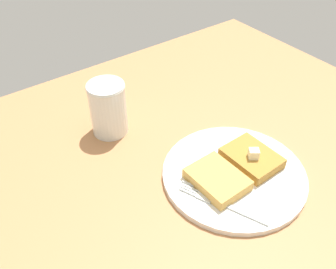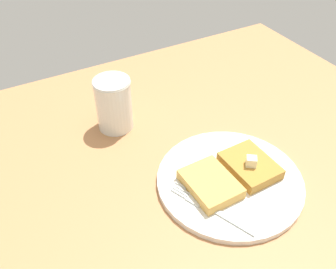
% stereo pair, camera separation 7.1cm
% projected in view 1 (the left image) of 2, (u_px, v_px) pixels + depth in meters
% --- Properties ---
extents(table_surface, '(0.98, 0.98, 0.03)m').
position_uv_depth(table_surface, '(226.00, 173.00, 0.72)').
color(table_surface, '#B07649').
rests_on(table_surface, ground).
extents(plate, '(0.26, 0.26, 0.01)m').
position_uv_depth(plate, '(234.00, 174.00, 0.69)').
color(plate, silver).
rests_on(plate, table_surface).
extents(toast_slice_left, '(0.08, 0.10, 0.02)m').
position_uv_depth(toast_slice_left, '(251.00, 158.00, 0.70)').
color(toast_slice_left, '#AA782F').
rests_on(toast_slice_left, plate).
extents(toast_slice_middle, '(0.08, 0.10, 0.02)m').
position_uv_depth(toast_slice_middle, '(217.00, 179.00, 0.66)').
color(toast_slice_middle, gold).
rests_on(toast_slice_middle, plate).
extents(butter_pat_primary, '(0.02, 0.02, 0.02)m').
position_uv_depth(butter_pat_primary, '(254.00, 154.00, 0.68)').
color(butter_pat_primary, '#F7EFC4').
rests_on(butter_pat_primary, toast_slice_left).
extents(fork, '(0.08, 0.15, 0.00)m').
position_uv_depth(fork, '(218.00, 202.00, 0.63)').
color(fork, silver).
rests_on(fork, plate).
extents(syrup_jar, '(0.08, 0.08, 0.11)m').
position_uv_depth(syrup_jar, '(108.00, 111.00, 0.76)').
color(syrup_jar, '#4B2007').
rests_on(syrup_jar, table_surface).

